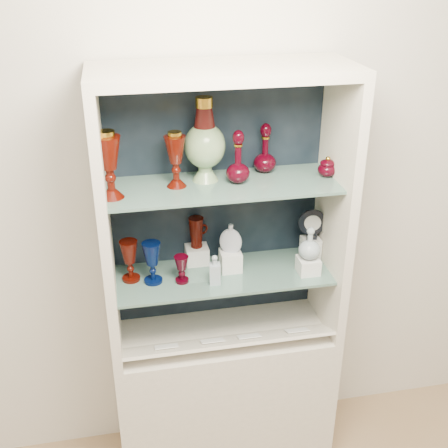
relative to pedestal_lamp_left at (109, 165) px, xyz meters
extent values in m
cube|color=beige|center=(0.44, 0.25, -0.20)|extent=(3.50, 0.02, 2.80)
cube|color=beige|center=(0.44, 0.03, -1.23)|extent=(1.00, 0.40, 0.75)
cube|color=black|center=(0.44, 0.22, -0.28)|extent=(0.98, 0.02, 1.15)
cube|color=beige|center=(-0.04, 0.03, -0.28)|extent=(0.04, 0.40, 1.15)
cube|color=beige|center=(0.92, 0.03, -0.28)|extent=(0.04, 0.40, 1.15)
cube|color=beige|center=(0.44, 0.03, 0.32)|extent=(1.00, 0.40, 0.04)
cube|color=slate|center=(0.44, 0.05, -0.56)|extent=(0.92, 0.34, 0.01)
cube|color=slate|center=(0.44, 0.05, -0.14)|extent=(0.92, 0.34, 0.01)
cube|color=beige|center=(0.44, -0.08, -0.82)|extent=(0.92, 0.17, 0.09)
cube|color=white|center=(0.53, -0.08, -0.81)|extent=(0.10, 0.06, 0.03)
cube|color=white|center=(0.75, -0.08, -0.81)|extent=(0.10, 0.06, 0.03)
cube|color=white|center=(0.17, -0.08, -0.81)|extent=(0.10, 0.06, 0.03)
cube|color=white|center=(0.37, -0.08, -0.81)|extent=(0.10, 0.06, 0.03)
cube|color=silver|center=(0.34, 0.17, -0.51)|extent=(0.10, 0.10, 0.08)
cube|color=silver|center=(0.48, 0.07, -0.51)|extent=(0.09, 0.09, 0.09)
cube|color=silver|center=(0.80, -0.01, -0.52)|extent=(0.09, 0.09, 0.07)
cube|color=silver|center=(0.86, 0.11, -0.50)|extent=(0.08, 0.08, 0.10)
camera|label=1|loc=(0.04, -2.00, 0.73)|focal=45.00mm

